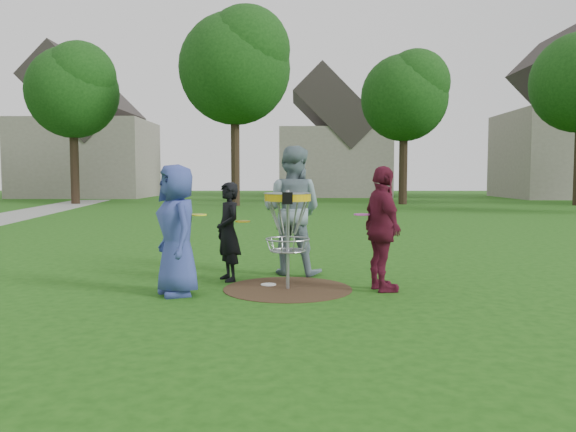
{
  "coord_description": "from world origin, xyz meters",
  "views": [
    {
      "loc": [
        0.1,
        -7.73,
        1.58
      ],
      "look_at": [
        0.0,
        0.3,
        1.0
      ],
      "focal_mm": 35.0,
      "sensor_mm": 36.0,
      "label": 1
    }
  ],
  "objects_px": {
    "player_blue": "(177,230)",
    "player_maroon": "(382,229)",
    "player_grey": "(292,210)",
    "player_black": "(228,232)",
    "disc_golf_basket": "(288,216)"
  },
  "relations": [
    {
      "from": "player_blue",
      "to": "player_maroon",
      "type": "relative_size",
      "value": 1.01
    },
    {
      "from": "player_blue",
      "to": "player_grey",
      "type": "bearing_deg",
      "value": 108.15
    },
    {
      "from": "player_blue",
      "to": "player_grey",
      "type": "xyz_separation_m",
      "value": [
        1.51,
        1.6,
        0.16
      ]
    },
    {
      "from": "player_grey",
      "to": "player_maroon",
      "type": "distance_m",
      "value": 1.81
    },
    {
      "from": "player_black",
      "to": "player_maroon",
      "type": "relative_size",
      "value": 0.87
    },
    {
      "from": "player_blue",
      "to": "player_maroon",
      "type": "bearing_deg",
      "value": 67.4
    },
    {
      "from": "player_maroon",
      "to": "disc_golf_basket",
      "type": "distance_m",
      "value": 1.31
    },
    {
      "from": "player_black",
      "to": "player_maroon",
      "type": "xyz_separation_m",
      "value": [
        2.19,
        -0.73,
        0.12
      ]
    },
    {
      "from": "player_maroon",
      "to": "disc_golf_basket",
      "type": "relative_size",
      "value": 1.24
    },
    {
      "from": "player_maroon",
      "to": "disc_golf_basket",
      "type": "xyz_separation_m",
      "value": [
        -1.29,
        0.11,
        0.16
      ]
    },
    {
      "from": "player_blue",
      "to": "player_maroon",
      "type": "xyz_separation_m",
      "value": [
        2.75,
        0.28,
        -0.01
      ]
    },
    {
      "from": "player_grey",
      "to": "player_blue",
      "type": "bearing_deg",
      "value": 65.29
    },
    {
      "from": "player_black",
      "to": "player_maroon",
      "type": "height_order",
      "value": "player_maroon"
    },
    {
      "from": "player_blue",
      "to": "player_grey",
      "type": "height_order",
      "value": "player_grey"
    },
    {
      "from": "player_grey",
      "to": "player_black",
      "type": "bearing_deg",
      "value": 50.18
    }
  ]
}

